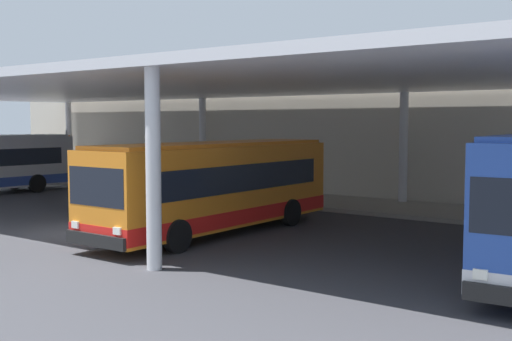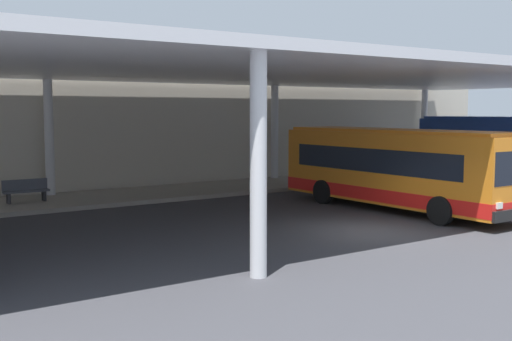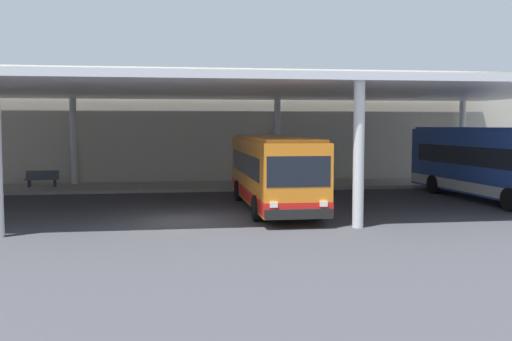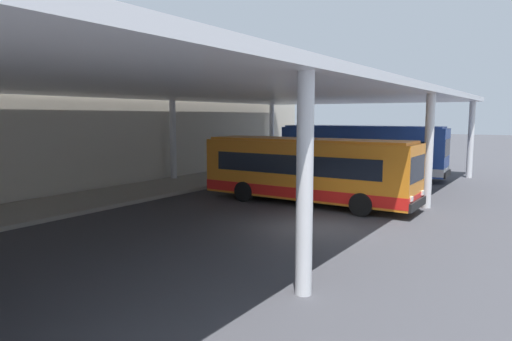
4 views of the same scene
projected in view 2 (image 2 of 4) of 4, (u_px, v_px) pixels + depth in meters
ground_plane at (370, 231)px, 20.31m from camera, size 200.00×200.00×0.00m
platform_kerb at (192, 191)px, 29.89m from camera, size 42.00×4.50×0.18m
station_building_facade at (161, 116)px, 32.21m from camera, size 48.00×1.60×7.25m
canopy_shelter at (270, 74)px, 24.29m from camera, size 40.00×17.00×5.55m
bus_second_bay at (395, 168)px, 24.55m from camera, size 2.75×10.54×3.17m
bench_waiting at (26, 190)px, 25.53m from camera, size 1.80×0.45×0.92m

